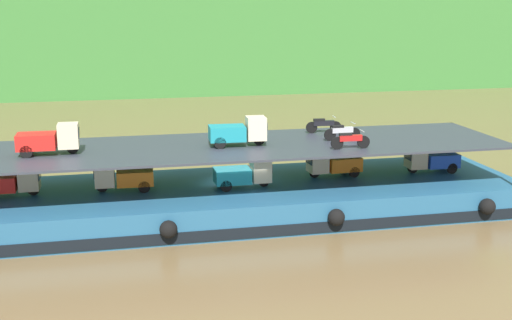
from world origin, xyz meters
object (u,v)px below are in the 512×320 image
object	(u,v)px
cargo_barge	(237,200)
mini_truck_lower_bow	(431,159)
mini_truck_lower_stern	(10,182)
mini_truck_lower_fore	(333,163)
mini_truck_lower_aft	(123,177)
mini_truck_upper_mid	(239,132)
motorcycle_upper_stbd	(323,125)
mini_truck_upper_stern	(49,139)
motorcycle_upper_port	(350,140)
motorcycle_upper_centre	(342,132)
mini_truck_lower_mid	(244,174)

from	to	relation	value
cargo_barge	mini_truck_lower_bow	distance (m)	10.51
mini_truck_lower_stern	mini_truck_lower_fore	xyz separation A→B (m)	(15.66, 0.25, 0.00)
mini_truck_lower_bow	mini_truck_lower_aft	bearing A→B (deg)	-179.48
mini_truck_lower_stern	mini_truck_upper_mid	bearing A→B (deg)	-2.80
motorcycle_upper_stbd	mini_truck_upper_stern	bearing A→B (deg)	-170.83
motorcycle_upper_port	mini_truck_lower_stern	bearing A→B (deg)	171.43
mini_truck_lower_fore	motorcycle_upper_port	xyz separation A→B (m)	(-0.09, -2.59, 1.74)
mini_truck_lower_aft	mini_truck_upper_stern	world-z (taller)	mini_truck_upper_stern
mini_truck_lower_stern	motorcycle_upper_stbd	size ratio (longest dim) A/B	1.45
mini_truck_upper_stern	motorcycle_upper_port	bearing A→B (deg)	-7.68
motorcycle_upper_port	motorcycle_upper_centre	world-z (taller)	same
mini_truck_lower_mid	motorcycle_upper_centre	world-z (taller)	motorcycle_upper_centre
mini_truck_lower_aft	mini_truck_upper_mid	distance (m)	5.88
mini_truck_upper_stern	motorcycle_upper_stbd	bearing A→B (deg)	9.17
mini_truck_lower_mid	mini_truck_lower_fore	bearing A→B (deg)	13.04
mini_truck_upper_stern	motorcycle_upper_stbd	world-z (taller)	mini_truck_upper_stern
motorcycle_upper_centre	mini_truck_lower_mid	bearing A→B (deg)	-173.73
cargo_barge	motorcycle_upper_stbd	size ratio (longest dim) A/B	14.74
mini_truck_lower_bow	motorcycle_upper_port	size ratio (longest dim) A/B	1.45
mini_truck_lower_aft	mini_truck_upper_mid	xyz separation A→B (m)	(5.52, -0.33, 2.00)
mini_truck_lower_aft	motorcycle_upper_stbd	bearing A→B (deg)	10.18
mini_truck_lower_fore	mini_truck_upper_stern	world-z (taller)	mini_truck_upper_stern
mini_truck_lower_fore	motorcycle_upper_centre	size ratio (longest dim) A/B	1.47
mini_truck_upper_stern	mini_truck_lower_bow	bearing A→B (deg)	1.40
cargo_barge	motorcycle_upper_stbd	bearing A→B (deg)	22.27
cargo_barge	mini_truck_lower_mid	distance (m)	1.55
motorcycle_upper_centre	mini_truck_upper_stern	bearing A→B (deg)	-179.26
mini_truck_lower_aft	motorcycle_upper_stbd	world-z (taller)	motorcycle_upper_stbd
mini_truck_lower_stern	motorcycle_upper_centre	world-z (taller)	motorcycle_upper_centre
cargo_barge	mini_truck_lower_stern	size ratio (longest dim) A/B	10.15
mini_truck_upper_mid	mini_truck_lower_bow	bearing A→B (deg)	2.65
mini_truck_upper_stern	mini_truck_upper_mid	world-z (taller)	same
mini_truck_lower_bow	motorcycle_upper_stbd	distance (m)	5.92
motorcycle_upper_centre	motorcycle_upper_stbd	xyz separation A→B (m)	(-0.31, 2.03, 0.00)
mini_truck_lower_bow	motorcycle_upper_centre	distance (m)	5.37
mini_truck_upper_mid	motorcycle_upper_port	bearing A→B (deg)	-20.22
mini_truck_upper_stern	motorcycle_upper_centre	bearing A→B (deg)	0.74
motorcycle_upper_stbd	mini_truck_lower_stern	bearing A→B (deg)	-173.76
mini_truck_lower_stern	mini_truck_lower_fore	distance (m)	15.66
mini_truck_lower_stern	mini_truck_lower_fore	bearing A→B (deg)	0.90
mini_truck_lower_fore	mini_truck_upper_mid	xyz separation A→B (m)	(-5.05, -0.77, 2.00)
mini_truck_lower_bow	motorcycle_upper_stbd	world-z (taller)	motorcycle_upper_stbd
cargo_barge	mini_truck_lower_mid	xyz separation A→B (m)	(0.21, -0.53, 1.44)
cargo_barge	mini_truck_lower_stern	xyz separation A→B (m)	(-10.55, 0.36, 1.44)
mini_truck_lower_aft	motorcycle_upper_port	distance (m)	10.85
mini_truck_lower_aft	mini_truck_lower_fore	world-z (taller)	same
motorcycle_upper_centre	motorcycle_upper_stbd	size ratio (longest dim) A/B	1.00
mini_truck_lower_mid	motorcycle_upper_centre	xyz separation A→B (m)	(5.12, 0.56, 1.74)
motorcycle_upper_centre	mini_truck_lower_bow	bearing A→B (deg)	3.20
mini_truck_lower_fore	motorcycle_upper_centre	bearing A→B (deg)	-68.17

